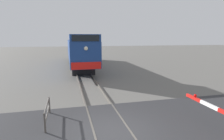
{
  "coord_description": "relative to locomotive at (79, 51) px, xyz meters",
  "views": [
    {
      "loc": [
        -1.63,
        -6.57,
        3.82
      ],
      "look_at": [
        1.11,
        4.64,
        1.82
      ],
      "focal_mm": 29.77,
      "sensor_mm": 36.0,
      "label": 1
    }
  ],
  "objects": [
    {
      "name": "guard_railing",
      "position": [
        -2.57,
        -17.08,
        -1.53
      ],
      "size": [
        0.08,
        2.09,
        0.95
      ],
      "color": "#4C4742",
      "rests_on": "ground_plane"
    },
    {
      "name": "locomotive",
      "position": [
        0.0,
        0.0,
        0.0
      ],
      "size": [
        2.77,
        18.96,
        4.13
      ],
      "color": "black",
      "rests_on": "ground_plane"
    },
    {
      "name": "rail_track_left",
      "position": [
        -0.72,
        -18.72,
        -2.06
      ],
      "size": [
        0.08,
        80.0,
        0.15
      ],
      "primitive_type": "cube",
      "color": "#59544C",
      "rests_on": "ground_plane"
    },
    {
      "name": "road_surface",
      "position": [
        0.0,
        -18.72,
        -2.06
      ],
      "size": [
        36.0,
        6.26,
        0.14
      ],
      "primitive_type": "cube",
      "color": "#2D2D30",
      "rests_on": "ground_plane"
    },
    {
      "name": "ground_plane",
      "position": [
        0.0,
        -18.72,
        -2.13
      ],
      "size": [
        160.0,
        160.0,
        0.0
      ],
      "primitive_type": "plane",
      "color": "#605E59"
    },
    {
      "name": "rail_track_right",
      "position": [
        0.72,
        -18.72,
        -2.06
      ],
      "size": [
        0.08,
        80.0,
        0.15
      ],
      "primitive_type": "cube",
      "color": "#59544C",
      "rests_on": "ground_plane"
    }
  ]
}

